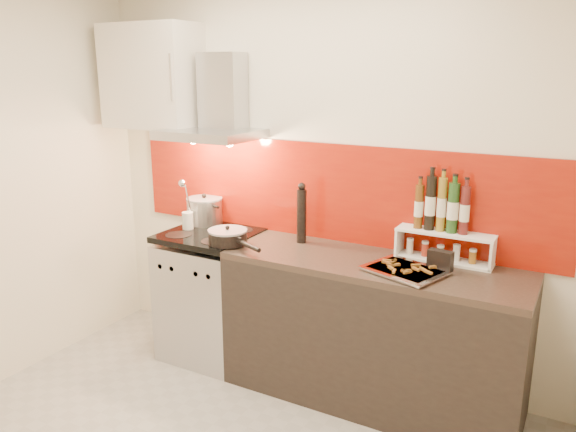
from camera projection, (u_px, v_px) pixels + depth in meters
The scene contains 13 objects.
back_wall at pixel (321, 179), 3.70m from camera, with size 3.40×0.02×2.60m, color silver.
backsplash at pixel (327, 192), 3.68m from camera, with size 3.00×0.02×0.64m, color maroon.
range_stove at pixel (212, 296), 3.99m from camera, with size 0.60×0.60×0.91m.
counter at pixel (371, 331), 3.43m from camera, with size 1.80×0.60×0.90m.
range_hood at pixel (218, 109), 3.77m from camera, with size 0.62×0.50×0.61m.
upper_cabinet at pixel (152, 77), 3.97m from camera, with size 0.70×0.35×0.72m, color beige.
stock_pot at pixel (205, 211), 4.07m from camera, with size 0.26×0.26×0.22m.
saute_pan at pixel (228, 237), 3.61m from camera, with size 0.47×0.29×0.12m.
utensil_jar at pixel (187, 215), 3.92m from camera, with size 0.08×0.12×0.37m.
pepper_mill at pixel (302, 214), 3.63m from camera, with size 0.06×0.06×0.40m.
step_shelf at pixel (443, 225), 3.27m from camera, with size 0.57×0.15×0.50m.
caddy_box at pixel (440, 261), 3.15m from camera, with size 0.14×0.06×0.12m, color black.
baking_tray at pixel (405, 270), 3.13m from camera, with size 0.50×0.44×0.03m.
Camera 1 is at (1.57, -1.89, 2.00)m, focal length 35.00 mm.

